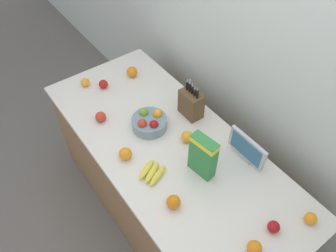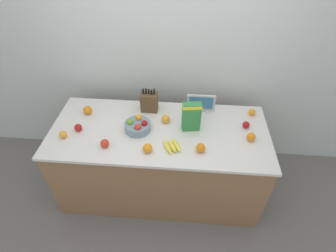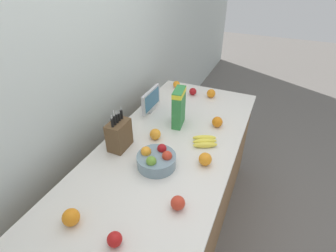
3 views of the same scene
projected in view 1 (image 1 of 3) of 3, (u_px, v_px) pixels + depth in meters
name	position (u px, v px, depth m)	size (l,w,h in m)	color
ground_plane	(168.00, 208.00, 2.88)	(14.00, 14.00, 0.00)	slate
wall_back	(249.00, 60.00, 2.19)	(9.00, 0.06, 2.60)	silver
counter	(168.00, 180.00, 2.55)	(2.11, 0.91, 0.89)	olive
knife_block	(191.00, 104.00, 2.34)	(0.17, 0.11, 0.31)	brown
small_monitor	(247.00, 149.00, 2.06)	(0.29, 0.03, 0.20)	#B7B7BC
cereal_box	(203.00, 155.00, 1.95)	(0.18, 0.10, 0.30)	#338442
fruit_bowl	(149.00, 122.00, 2.29)	(0.25, 0.25, 0.12)	gray
banana_bunch	(152.00, 172.00, 2.04)	(0.19, 0.20, 0.04)	yellow
apple_near_bananas	(103.00, 84.00, 2.59)	(0.07, 0.07, 0.07)	red
apple_rear	(101.00, 117.00, 2.34)	(0.08, 0.08, 0.08)	red
apple_by_knife_block	(274.00, 227.00, 1.79)	(0.07, 0.07, 0.07)	#A31419
orange_back_center	(85.00, 82.00, 2.60)	(0.07, 0.07, 0.07)	orange
orange_by_cereal	(173.00, 202.00, 1.88)	(0.08, 0.08, 0.08)	orange
orange_front_right	(125.00, 154.00, 2.11)	(0.08, 0.08, 0.08)	orange
orange_front_center	(254.00, 248.00, 1.70)	(0.08, 0.08, 0.08)	orange
orange_mid_right	(132.00, 72.00, 2.68)	(0.09, 0.09, 0.09)	orange
orange_front_left	(310.00, 218.00, 1.82)	(0.07, 0.07, 0.07)	orange
orange_mid_left	(187.00, 137.00, 2.21)	(0.08, 0.08, 0.08)	orange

